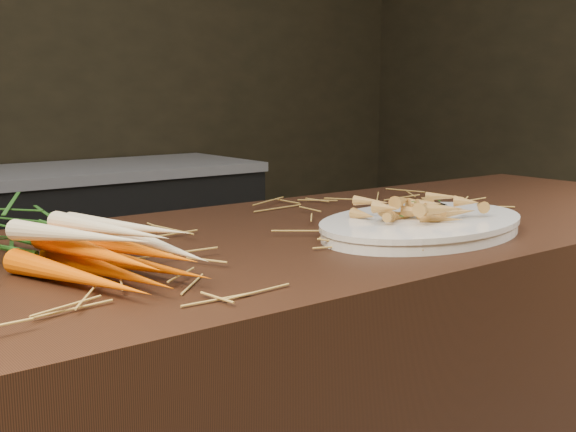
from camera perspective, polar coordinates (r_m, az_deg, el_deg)
name	(u,v)px	position (r m, az deg, el deg)	size (l,w,h in m)	color
back_counter	(42,273)	(3.09, -18.87, -4.26)	(1.82, 0.62, 0.84)	black
straw_bedding	(230,238)	(1.19, -4.57, -1.72)	(1.40, 0.60, 0.02)	#A88038
root_veg_bunch	(51,235)	(1.07, -18.21, -1.46)	(0.26, 0.52, 0.09)	#D63B00
serving_platter	(422,227)	(1.29, 10.57, -0.87)	(0.43, 0.29, 0.02)	white
roasted_veg_heap	(423,207)	(1.28, 10.62, 0.69)	(0.21, 0.15, 0.05)	#BD833A
serving_fork	(477,211)	(1.40, 14.74, 0.41)	(0.01, 0.16, 0.00)	silver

